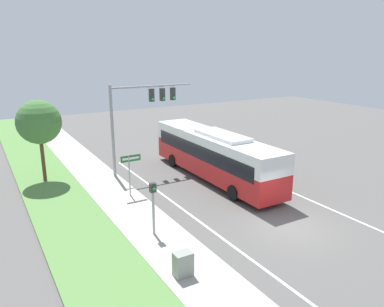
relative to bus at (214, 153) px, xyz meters
The scene contains 11 objects.
ground_plane 8.28m from the bus, 95.59° to the right, with size 80.00×80.00×0.00m, color #565451.
sidewalk 10.80m from the bus, 130.99° to the right, with size 2.80×80.00×0.12m.
grass_verge 13.10m from the bus, 141.72° to the right, with size 3.60×80.00×0.10m.
lane_divider_near 9.34m from the bus, 118.62° to the right, with size 0.14×30.00×0.01m.
lane_divider_far 8.71m from the bus, 70.71° to the right, with size 0.14×30.00×0.01m.
bus is the anchor object (origin of this frame).
signal_gantry 6.00m from the bus, 134.89° to the left, with size 6.21×0.41×6.44m.
pedestrian_signal 8.97m from the bus, 142.14° to the right, with size 0.28×0.34×2.70m.
street_sign 6.21m from the bus, behind, with size 1.25×0.08×2.69m.
utility_cabinet 11.99m from the bus, 129.33° to the right, with size 0.72×0.51×0.99m.
roadside_tree 11.73m from the bus, 152.80° to the left, with size 2.88×2.88×5.45m.
Camera 1 is at (-12.96, -12.45, 8.68)m, focal length 35.00 mm.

